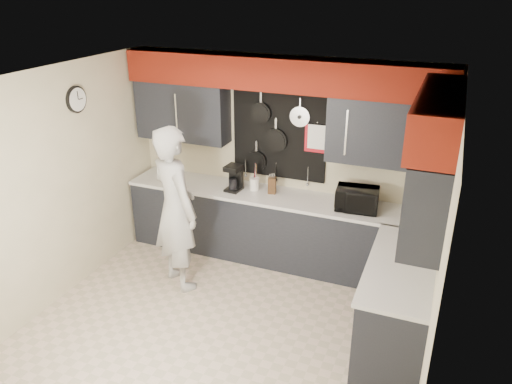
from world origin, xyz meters
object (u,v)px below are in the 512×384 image
at_px(coffee_maker, 234,177).
at_px(person, 175,209).
at_px(knife_block, 272,185).
at_px(utensil_crock, 254,184).
at_px(microwave, 357,199).

xyz_separation_m(coffee_maker, person, (-0.33, -0.92, -0.11)).
relative_size(knife_block, utensil_crock, 1.33).
bearing_deg(coffee_maker, person, -105.33).
xyz_separation_m(microwave, coffee_maker, (-1.57, 0.01, 0.04)).
bearing_deg(knife_block, person, -141.96).
distance_m(microwave, coffee_maker, 1.57).
distance_m(coffee_maker, person, 0.98).
height_order(microwave, person, person).
bearing_deg(microwave, person, -160.34).
relative_size(knife_block, person, 0.11).
relative_size(microwave, utensil_crock, 3.06).
bearing_deg(microwave, coffee_maker, 173.76).
height_order(knife_block, coffee_maker, coffee_maker).
bearing_deg(microwave, knife_block, 169.89).
xyz_separation_m(microwave, knife_block, (-1.08, 0.08, -0.03)).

